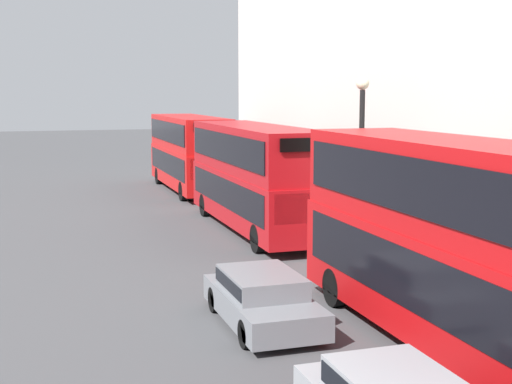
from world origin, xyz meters
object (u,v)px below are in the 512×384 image
bus_second_in_queue (255,173)px  pedestrian (355,226)px  car_hatchback (262,297)px  bus_leading (466,240)px  bus_third_in_queue (189,150)px

bus_second_in_queue → pedestrian: bearing=-56.6°
bus_second_in_queue → car_hatchback: bearing=-106.9°
car_hatchback → pedestrian: pedestrian is taller
car_hatchback → pedestrian: (5.96, 7.31, 0.07)m
bus_leading → bus_second_in_queue: (0.00, 14.39, -0.17)m
bus_second_in_queue → pedestrian: 4.92m
bus_second_in_queue → car_hatchback: (-3.40, -11.20, -1.64)m
bus_leading → bus_third_in_queue: bearing=90.0°
bus_leading → bus_third_in_queue: bus_leading is taller
bus_second_in_queue → car_hatchback: size_ratio=2.57×
pedestrian → car_hatchback: bearing=-129.2°
bus_third_in_queue → bus_leading: bearing=-90.0°
bus_third_in_queue → car_hatchback: (-3.40, -23.29, -1.63)m
car_hatchback → pedestrian: 9.43m
bus_second_in_queue → bus_third_in_queue: bus_second_in_queue is taller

